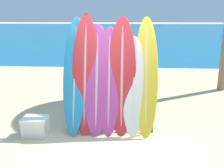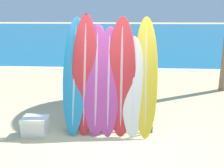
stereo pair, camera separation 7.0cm
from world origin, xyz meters
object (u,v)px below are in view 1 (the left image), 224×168
object	(u,v)px
surfboard_slot_0	(75,75)
cooler_box	(35,126)
surfboard_slot_4	(122,76)
surfboard_slot_3	(109,81)
surfboard_slot_2	(97,80)
surfboard_slot_5	(134,86)
person_mid_beach	(93,69)
person_near_water	(140,57)
surfboard_slot_1	(85,74)
surfboard_rack	(110,112)
surfboard_slot_6	(146,76)

from	to	relation	value
surfboard_slot_0	cooler_box	bearing A→B (deg)	-153.60
surfboard_slot_4	surfboard_slot_3	bearing A→B (deg)	-174.84
surfboard_slot_0	surfboard_slot_2	size ratio (longest dim) A/B	1.06
surfboard_slot_0	surfboard_slot_5	xyz separation A→B (m)	(1.26, -0.08, -0.20)
person_mid_beach	surfboard_slot_3	bearing A→B (deg)	134.87
surfboard_slot_0	person_mid_beach	distance (m)	2.22
surfboard_slot_4	person_near_water	world-z (taller)	surfboard_slot_4
surfboard_slot_2	surfboard_slot_4	distance (m)	0.54
surfboard_slot_0	surfboard_slot_3	world-z (taller)	surfboard_slot_0
surfboard_slot_1	person_near_water	bearing A→B (deg)	73.22
surfboard_slot_3	person_near_water	distance (m)	4.57
surfboard_slot_0	person_near_water	bearing A→B (deg)	70.50
surfboard_slot_4	surfboard_rack	bearing A→B (deg)	-160.97
person_mid_beach	surfboard_slot_4	bearing A→B (deg)	141.27
surfboard_slot_1	surfboard_slot_4	bearing A→B (deg)	-0.71
person_mid_beach	surfboard_slot_6	bearing A→B (deg)	152.02
surfboard_slot_1	surfboard_slot_6	xyz separation A→B (m)	(1.30, 0.02, -0.03)
surfboard_slot_5	surfboard_rack	bearing A→B (deg)	-175.65
surfboard_slot_6	person_mid_beach	world-z (taller)	surfboard_slot_6
surfboard_slot_6	surfboard_slot_4	bearing A→B (deg)	-176.40
surfboard_slot_2	person_mid_beach	distance (m)	2.29
surfboard_slot_1	person_near_water	size ratio (longest dim) A/B	1.47
surfboard_slot_5	person_near_water	xyz separation A→B (m)	(0.31, 4.51, -0.09)
surfboard_slot_3	surfboard_slot_6	size ratio (longest dim) A/B	0.92
surfboard_slot_6	person_near_water	world-z (taller)	surfboard_slot_6
surfboard_slot_4	surfboard_slot_6	size ratio (longest dim) A/B	1.00
surfboard_slot_6	surfboard_rack	bearing A→B (deg)	-171.09
surfboard_slot_5	person_mid_beach	distance (m)	2.55
person_mid_beach	cooler_box	bearing A→B (deg)	99.79
surfboard_slot_5	surfboard_slot_2	bearing A→B (deg)	177.75
surfboard_slot_2	person_near_water	xyz separation A→B (m)	(1.09, 4.48, -0.22)
surfboard_slot_1	surfboard_slot_6	bearing A→B (deg)	0.99
surfboard_slot_3	cooler_box	distance (m)	1.84
surfboard_rack	person_mid_beach	distance (m)	2.44
surfboard_slot_0	surfboard_slot_1	xyz separation A→B (m)	(0.23, -0.02, 0.03)
surfboard_slot_0	surfboard_slot_2	world-z (taller)	surfboard_slot_0
surfboard_slot_4	cooler_box	size ratio (longest dim) A/B	4.78
surfboard_slot_2	cooler_box	bearing A→B (deg)	-164.61
surfboard_slot_2	person_near_water	distance (m)	4.62
surfboard_slot_4	cooler_box	xyz separation A→B (m)	(-1.82, -0.37, -1.03)
surfboard_rack	person_near_water	size ratio (longest dim) A/B	1.10
surfboard_slot_6	person_near_water	bearing A→B (deg)	89.43
surfboard_slot_0	surfboard_slot_6	world-z (taller)	surfboard_slot_6
person_near_water	person_mid_beach	xyz separation A→B (m)	(-1.46, -2.24, -0.02)
surfboard_rack	surfboard_slot_0	distance (m)	1.09
surfboard_rack	person_mid_beach	bearing A→B (deg)	105.68
surfboard_slot_1	surfboard_slot_3	distance (m)	0.53
person_mid_beach	surfboard_rack	bearing A→B (deg)	134.83
surfboard_slot_4	person_mid_beach	distance (m)	2.42
person_near_water	person_mid_beach	bearing A→B (deg)	132.87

